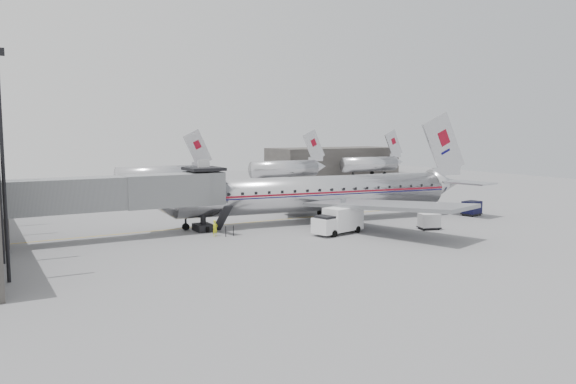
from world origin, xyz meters
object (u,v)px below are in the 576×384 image
object	(u,v)px
service_van	(338,220)
baggage_cart_white	(429,221)
airliner	(322,193)
baggage_cart_navy	(472,208)
ramp_worker	(215,228)

from	to	relation	value
service_van	baggage_cart_white	distance (m)	9.82
airliner	baggage_cart_white	distance (m)	12.06
baggage_cart_navy	baggage_cart_white	xyz separation A→B (m)	(-11.00, -4.37, -0.05)
ramp_worker	baggage_cart_white	bearing A→B (deg)	-39.80
baggage_cart_white	ramp_worker	bearing A→B (deg)	176.89
service_van	baggage_cart_white	xyz separation A→B (m)	(9.47, -2.56, -0.48)
baggage_cart_white	airliner	bearing A→B (deg)	140.19
airliner	ramp_worker	world-z (taller)	airliner
baggage_cart_navy	ramp_worker	distance (m)	31.51
airliner	baggage_cart_navy	xyz separation A→B (m)	(17.54, -5.51, -2.19)
baggage_cart_navy	baggage_cart_white	size ratio (longest dim) A/B	1.01
airliner	baggage_cart_white	size ratio (longest dim) A/B	16.17
ramp_worker	airliner	bearing A→B (deg)	-9.55
airliner	service_van	bearing A→B (deg)	-104.66
airliner	ramp_worker	bearing A→B (deg)	-162.41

